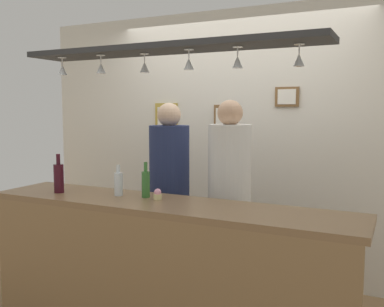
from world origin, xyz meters
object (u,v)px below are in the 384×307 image
(bottle_soda_clear, at_px, (118,183))
(picture_frame_caricature, at_px, (166,119))
(picture_frame_crest, at_px, (223,118))
(person_left_navy_shirt, at_px, (169,182))
(bottle_beer_green_import, at_px, (146,183))
(bottle_wine_dark_red, at_px, (59,177))
(cupcake, at_px, (158,194))
(picture_frame_upper_small, at_px, (287,97))
(person_middle_white_patterned_shirt, at_px, (229,186))

(bottle_soda_clear, height_order, picture_frame_caricature, picture_frame_caricature)
(picture_frame_crest, bearing_deg, person_left_navy_shirt, -101.74)
(person_left_navy_shirt, distance_m, bottle_beer_green_import, 0.54)
(bottle_wine_dark_red, bearing_deg, picture_frame_crest, 62.39)
(bottle_beer_green_import, relative_size, cupcake, 3.33)
(person_left_navy_shirt, height_order, picture_frame_crest, person_left_navy_shirt)
(picture_frame_caricature, bearing_deg, bottle_soda_clear, -75.41)
(picture_frame_caricature, bearing_deg, picture_frame_upper_small, 0.00)
(bottle_beer_green_import, distance_m, picture_frame_caricature, 1.50)
(bottle_soda_clear, bearing_deg, picture_frame_caricature, 104.59)
(person_middle_white_patterned_shirt, relative_size, bottle_wine_dark_red, 5.71)
(person_left_navy_shirt, height_order, person_middle_white_patterned_shirt, person_middle_white_patterned_shirt)
(person_middle_white_patterned_shirt, height_order, bottle_wine_dark_red, person_middle_white_patterned_shirt)
(bottle_soda_clear, relative_size, cupcake, 2.95)
(person_middle_white_patterned_shirt, height_order, picture_frame_caricature, person_middle_white_patterned_shirt)
(bottle_soda_clear, bearing_deg, picture_frame_crest, 78.13)
(person_left_navy_shirt, xyz_separation_m, bottle_wine_dark_red, (-0.60, -0.67, 0.10))
(person_left_navy_shirt, height_order, picture_frame_caricature, picture_frame_caricature)
(cupcake, height_order, picture_frame_caricature, picture_frame_caricature)
(bottle_beer_green_import, bearing_deg, bottle_soda_clear, -171.07)
(picture_frame_caricature, bearing_deg, bottle_beer_green_import, -66.63)
(bottle_wine_dark_red, height_order, cupcake, bottle_wine_dark_red)
(bottle_beer_green_import, xyz_separation_m, picture_frame_caricature, (-0.57, 1.32, 0.43))
(person_middle_white_patterned_shirt, distance_m, picture_frame_caricature, 1.38)
(bottle_soda_clear, height_order, bottle_beer_green_import, bottle_beer_green_import)
(bottle_soda_clear, height_order, picture_frame_upper_small, picture_frame_upper_small)
(bottle_beer_green_import, relative_size, picture_frame_crest, 1.00)
(picture_frame_upper_small, bearing_deg, cupcake, -113.46)
(person_middle_white_patterned_shirt, xyz_separation_m, picture_frame_caricature, (-1.02, 0.79, 0.50))
(person_middle_white_patterned_shirt, bearing_deg, person_left_navy_shirt, 180.00)
(picture_frame_upper_small, bearing_deg, person_middle_white_patterned_shirt, -107.73)
(bottle_soda_clear, distance_m, cupcake, 0.34)
(bottle_soda_clear, relative_size, picture_frame_caricature, 0.68)
(person_left_navy_shirt, distance_m, picture_frame_crest, 0.97)
(picture_frame_crest, distance_m, picture_frame_caricature, 0.64)
(person_middle_white_patterned_shirt, distance_m, bottle_wine_dark_red, 1.33)
(picture_frame_crest, bearing_deg, cupcake, -87.92)
(bottle_wine_dark_red, bearing_deg, bottle_beer_green_import, 11.53)
(person_left_navy_shirt, xyz_separation_m, picture_frame_caricature, (-0.47, 0.79, 0.51))
(bottle_soda_clear, distance_m, picture_frame_caricature, 1.47)
(person_middle_white_patterned_shirt, bearing_deg, bottle_wine_dark_red, -149.57)
(person_left_navy_shirt, bearing_deg, picture_frame_caricature, 120.92)
(person_left_navy_shirt, xyz_separation_m, bottle_beer_green_import, (0.10, -0.53, 0.08))
(bottle_beer_green_import, height_order, picture_frame_upper_small, picture_frame_upper_small)
(person_middle_white_patterned_shirt, distance_m, bottle_soda_clear, 0.87)
(person_left_navy_shirt, distance_m, bottle_soda_clear, 0.58)
(person_left_navy_shirt, xyz_separation_m, person_middle_white_patterned_shirt, (0.54, 0.00, 0.01))
(bottle_beer_green_import, relative_size, picture_frame_upper_small, 1.18)
(person_left_navy_shirt, height_order, cupcake, person_left_navy_shirt)
(person_middle_white_patterned_shirt, bearing_deg, bottle_soda_clear, -139.67)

